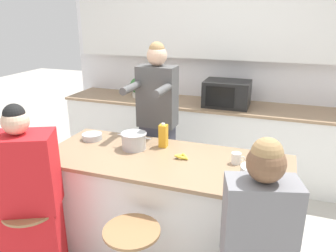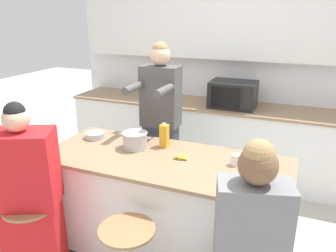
% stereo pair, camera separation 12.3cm
% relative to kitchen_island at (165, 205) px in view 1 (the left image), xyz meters
% --- Properties ---
extents(ground_plane, '(16.00, 16.00, 0.00)m').
position_rel_kitchen_island_xyz_m(ground_plane, '(0.00, 0.00, -0.45)').
color(ground_plane, '#B2ADA3').
extents(wall_back, '(4.13, 0.22, 2.70)m').
position_rel_kitchen_island_xyz_m(wall_back, '(0.00, 1.96, 1.09)').
color(wall_back, white).
rests_on(wall_back, ground_plane).
extents(back_counter, '(3.83, 0.67, 0.92)m').
position_rel_kitchen_island_xyz_m(back_counter, '(0.00, 1.65, 0.02)').
color(back_counter, white).
rests_on(back_counter, ground_plane).
extents(kitchen_island, '(2.01, 0.83, 0.89)m').
position_rel_kitchen_island_xyz_m(kitchen_island, '(0.00, 0.00, 0.00)').
color(kitchen_island, black).
rests_on(kitchen_island, ground_plane).
extents(bar_stool_leftmost, '(0.38, 0.38, 0.64)m').
position_rel_kitchen_island_xyz_m(bar_stool_leftmost, '(-0.80, -0.67, -0.09)').
color(bar_stool_leftmost, '#997047').
rests_on(bar_stool_leftmost, ground_plane).
extents(person_cooking, '(0.38, 0.55, 1.75)m').
position_rel_kitchen_island_xyz_m(person_cooking, '(-0.32, 0.66, 0.43)').
color(person_cooking, '#383842').
rests_on(person_cooking, ground_plane).
extents(person_wrapped_blanket, '(0.53, 0.45, 1.43)m').
position_rel_kitchen_island_xyz_m(person_wrapped_blanket, '(-0.83, -0.65, 0.23)').
color(person_wrapped_blanket, red).
rests_on(person_wrapped_blanket, ground_plane).
extents(cooking_pot, '(0.31, 0.22, 0.14)m').
position_rel_kitchen_island_xyz_m(cooking_pot, '(-0.32, 0.10, 0.51)').
color(cooking_pot, '#B7BABC').
rests_on(cooking_pot, kitchen_island).
extents(fruit_bowl, '(0.18, 0.18, 0.06)m').
position_rel_kitchen_island_xyz_m(fruit_bowl, '(-0.78, 0.17, 0.47)').
color(fruit_bowl, '#B7BABC').
rests_on(fruit_bowl, kitchen_island).
extents(mixing_bowl_steel, '(0.21, 0.21, 0.08)m').
position_rel_kitchen_island_xyz_m(mixing_bowl_steel, '(0.72, -0.08, 0.48)').
color(mixing_bowl_steel, '#B7BABC').
rests_on(mixing_bowl_steel, kitchen_island).
extents(coffee_cup_near, '(0.11, 0.08, 0.09)m').
position_rel_kitchen_island_xyz_m(coffee_cup_near, '(0.56, 0.10, 0.48)').
color(coffee_cup_near, white).
rests_on(coffee_cup_near, kitchen_island).
extents(coffee_cup_far, '(0.12, 0.09, 0.08)m').
position_rel_kitchen_island_xyz_m(coffee_cup_far, '(0.70, -0.29, 0.48)').
color(coffee_cup_far, '#4C7099').
rests_on(coffee_cup_far, kitchen_island).
extents(banana_bunch, '(0.13, 0.09, 0.04)m').
position_rel_kitchen_island_xyz_m(banana_bunch, '(0.13, 0.04, 0.46)').
color(banana_bunch, yellow).
rests_on(banana_bunch, kitchen_island).
extents(juice_carton, '(0.07, 0.07, 0.22)m').
position_rel_kitchen_island_xyz_m(juice_carton, '(-0.09, 0.23, 0.54)').
color(juice_carton, gold).
rests_on(juice_carton, kitchen_island).
extents(microwave, '(0.54, 0.40, 0.31)m').
position_rel_kitchen_island_xyz_m(microwave, '(0.21, 1.61, 0.63)').
color(microwave, black).
rests_on(microwave, back_counter).
extents(potted_plant, '(0.21, 0.21, 0.27)m').
position_rel_kitchen_island_xyz_m(potted_plant, '(-0.98, 1.65, 0.62)').
color(potted_plant, beige).
rests_on(potted_plant, back_counter).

